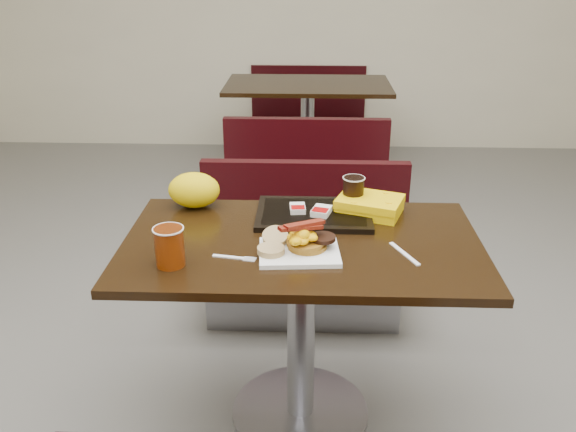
{
  "coord_description": "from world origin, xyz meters",
  "views": [
    {
      "loc": [
        0.02,
        -1.82,
        1.64
      ],
      "look_at": [
        -0.05,
        0.04,
        0.82
      ],
      "focal_mm": 37.66,
      "sensor_mm": 36.0,
      "label": 1
    }
  ],
  "objects_px": {
    "table_far": "(307,133)",
    "platter": "(299,252)",
    "coffee_cup_far": "(353,191)",
    "hashbrown_sleeve_left": "(298,208)",
    "bench_far_n": "(308,112)",
    "fork": "(228,257)",
    "coffee_cup_near": "(170,247)",
    "knife": "(404,254)",
    "tray": "(314,214)",
    "pancake_stack": "(307,244)",
    "bench_far_s": "(306,165)",
    "paper_bag": "(194,190)",
    "table_near": "(301,334)",
    "clamshell": "(370,205)",
    "bench_near_n": "(304,249)",
    "hashbrown_sleeve_right": "(321,211)"
  },
  "relations": [
    {
      "from": "pancake_stack",
      "to": "coffee_cup_near",
      "type": "bearing_deg",
      "value": -165.84
    },
    {
      "from": "bench_far_s",
      "to": "paper_bag",
      "type": "xyz_separation_m",
      "value": [
        -0.41,
        -1.62,
        0.46
      ]
    },
    {
      "from": "bench_far_s",
      "to": "platter",
      "type": "distance_m",
      "value": 2.04
    },
    {
      "from": "table_near",
      "to": "pancake_stack",
      "type": "height_order",
      "value": "pancake_stack"
    },
    {
      "from": "tray",
      "to": "clamshell",
      "type": "relative_size",
      "value": 1.82
    },
    {
      "from": "coffee_cup_near",
      "to": "hashbrown_sleeve_left",
      "type": "distance_m",
      "value": 0.55
    },
    {
      "from": "bench_far_s",
      "to": "bench_far_n",
      "type": "distance_m",
      "value": 1.4
    },
    {
      "from": "fork",
      "to": "tray",
      "type": "height_order",
      "value": "tray"
    },
    {
      "from": "clamshell",
      "to": "tray",
      "type": "bearing_deg",
      "value": -149.39
    },
    {
      "from": "bench_far_s",
      "to": "tray",
      "type": "distance_m",
      "value": 1.74
    },
    {
      "from": "table_far",
      "to": "fork",
      "type": "relative_size",
      "value": 8.51
    },
    {
      "from": "table_far",
      "to": "hashbrown_sleeve_left",
      "type": "relative_size",
      "value": 16.0
    },
    {
      "from": "bench_far_n",
      "to": "tray",
      "type": "height_order",
      "value": "tray"
    },
    {
      "from": "bench_near_n",
      "to": "platter",
      "type": "relative_size",
      "value": 3.93
    },
    {
      "from": "table_near",
      "to": "clamshell",
      "type": "bearing_deg",
      "value": 44.57
    },
    {
      "from": "coffee_cup_near",
      "to": "clamshell",
      "type": "height_order",
      "value": "coffee_cup_near"
    },
    {
      "from": "platter",
      "to": "hashbrown_sleeve_right",
      "type": "xyz_separation_m",
      "value": [
        0.07,
        0.28,
        0.02
      ]
    },
    {
      "from": "fork",
      "to": "hashbrown_sleeve_right",
      "type": "bearing_deg",
      "value": 56.16
    },
    {
      "from": "hashbrown_sleeve_left",
      "to": "knife",
      "type": "bearing_deg",
      "value": -44.83
    },
    {
      "from": "bench_near_n",
      "to": "hashbrown_sleeve_right",
      "type": "bearing_deg",
      "value": -82.61
    },
    {
      "from": "paper_bag",
      "to": "pancake_stack",
      "type": "bearing_deg",
      "value": -39.84
    },
    {
      "from": "table_near",
      "to": "platter",
      "type": "bearing_deg",
      "value": -93.94
    },
    {
      "from": "table_far",
      "to": "bench_far_s",
      "type": "distance_m",
      "value": 0.7
    },
    {
      "from": "coffee_cup_far",
      "to": "paper_bag",
      "type": "height_order",
      "value": "paper_bag"
    },
    {
      "from": "paper_bag",
      "to": "coffee_cup_far",
      "type": "bearing_deg",
      "value": -0.21
    },
    {
      "from": "bench_near_n",
      "to": "knife",
      "type": "height_order",
      "value": "knife"
    },
    {
      "from": "coffee_cup_near",
      "to": "fork",
      "type": "relative_size",
      "value": 0.89
    },
    {
      "from": "bench_far_s",
      "to": "knife",
      "type": "xyz_separation_m",
      "value": [
        0.33,
        -1.99,
        0.39
      ]
    },
    {
      "from": "bench_near_n",
      "to": "bench_far_n",
      "type": "xyz_separation_m",
      "value": [
        0.0,
        2.6,
        0.0
      ]
    },
    {
      "from": "pancake_stack",
      "to": "bench_near_n",
      "type": "bearing_deg",
      "value": 91.33
    },
    {
      "from": "pancake_stack",
      "to": "knife",
      "type": "height_order",
      "value": "pancake_stack"
    },
    {
      "from": "bench_far_n",
      "to": "coffee_cup_far",
      "type": "distance_m",
      "value": 3.06
    },
    {
      "from": "fork",
      "to": "paper_bag",
      "type": "bearing_deg",
      "value": 123.52
    },
    {
      "from": "platter",
      "to": "clamshell",
      "type": "xyz_separation_m",
      "value": [
        0.25,
        0.34,
        0.02
      ]
    },
    {
      "from": "bench_far_n",
      "to": "paper_bag",
      "type": "bearing_deg",
      "value": -97.74
    },
    {
      "from": "table_near",
      "to": "table_far",
      "type": "height_order",
      "value": "same"
    },
    {
      "from": "bench_near_n",
      "to": "hashbrown_sleeve_left",
      "type": "relative_size",
      "value": 13.33
    },
    {
      "from": "bench_near_n",
      "to": "coffee_cup_near",
      "type": "distance_m",
      "value": 1.07
    },
    {
      "from": "knife",
      "to": "paper_bag",
      "type": "height_order",
      "value": "paper_bag"
    },
    {
      "from": "fork",
      "to": "knife",
      "type": "distance_m",
      "value": 0.56
    },
    {
      "from": "hashbrown_sleeve_right",
      "to": "clamshell",
      "type": "bearing_deg",
      "value": 35.29
    },
    {
      "from": "table_far",
      "to": "platter",
      "type": "height_order",
      "value": "platter"
    },
    {
      "from": "bench_far_n",
      "to": "fork",
      "type": "height_order",
      "value": "fork"
    },
    {
      "from": "table_far",
      "to": "pancake_stack",
      "type": "xyz_separation_m",
      "value": [
        0.02,
        -2.68,
        0.4
      ]
    },
    {
      "from": "coffee_cup_far",
      "to": "hashbrown_sleeve_left",
      "type": "bearing_deg",
      "value": -161.09
    },
    {
      "from": "clamshell",
      "to": "paper_bag",
      "type": "xyz_separation_m",
      "value": [
        -0.66,
        0.04,
        0.04
      ]
    },
    {
      "from": "bench_near_n",
      "to": "knife",
      "type": "relative_size",
      "value": 5.93
    },
    {
      "from": "pancake_stack",
      "to": "tray",
      "type": "xyz_separation_m",
      "value": [
        0.02,
        0.28,
        -0.02
      ]
    },
    {
      "from": "table_far",
      "to": "paper_bag",
      "type": "relative_size",
      "value": 6.2
    },
    {
      "from": "coffee_cup_near",
      "to": "coffee_cup_far",
      "type": "distance_m",
      "value": 0.75
    }
  ]
}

